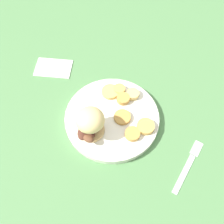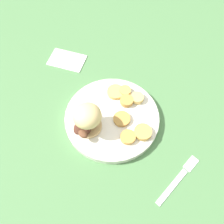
% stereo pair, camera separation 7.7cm
% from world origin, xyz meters
% --- Properties ---
extents(ground_plane, '(4.00, 4.00, 0.00)m').
position_xyz_m(ground_plane, '(0.00, 0.00, 0.00)').
color(ground_plane, '#4C7A47').
extents(dinner_plate, '(0.29, 0.29, 0.02)m').
position_xyz_m(dinner_plate, '(0.00, 0.00, 0.01)').
color(dinner_plate, white).
rests_on(dinner_plate, ground_plane).
extents(sandwich, '(0.08, 0.10, 0.09)m').
position_xyz_m(sandwich, '(0.01, 0.08, 0.07)').
color(sandwich, tan).
rests_on(sandwich, dinner_plate).
extents(potato_round_0, '(0.05, 0.05, 0.01)m').
position_xyz_m(potato_round_0, '(-0.09, 0.01, 0.03)').
color(potato_round_0, '#BC8942').
rests_on(potato_round_0, dinner_plate).
extents(potato_round_1, '(0.05, 0.05, 0.01)m').
position_xyz_m(potato_round_1, '(0.06, -0.06, 0.03)').
color(potato_round_1, tan).
rests_on(potato_round_1, dinner_plate).
extents(potato_round_2, '(0.05, 0.05, 0.01)m').
position_xyz_m(potato_round_2, '(-0.10, -0.04, 0.03)').
color(potato_round_2, tan).
rests_on(potato_round_2, dinner_plate).
extents(potato_round_3, '(0.04, 0.04, 0.01)m').
position_xyz_m(potato_round_3, '(0.04, -0.09, 0.03)').
color(potato_round_3, tan).
rests_on(potato_round_3, dinner_plate).
extents(potato_round_4, '(0.04, 0.04, 0.02)m').
position_xyz_m(potato_round_4, '(0.01, -0.07, 0.03)').
color(potato_round_4, '#BC8942').
rests_on(potato_round_4, dinner_plate).
extents(potato_round_5, '(0.04, 0.04, 0.02)m').
position_xyz_m(potato_round_5, '(0.00, -0.10, 0.03)').
color(potato_round_5, '#DBB766').
rests_on(potato_round_5, dinner_plate).
extents(potato_round_6, '(0.05, 0.05, 0.01)m').
position_xyz_m(potato_round_6, '(-0.03, -0.02, 0.03)').
color(potato_round_6, '#BC8942').
rests_on(potato_round_6, dinner_plate).
extents(fork, '(0.05, 0.17, 0.00)m').
position_xyz_m(fork, '(-0.26, -0.03, 0.00)').
color(fork, silver).
rests_on(fork, ground_plane).
extents(napkin, '(0.15, 0.14, 0.01)m').
position_xyz_m(napkin, '(0.29, -0.02, 0.00)').
color(napkin, white).
rests_on(napkin, ground_plane).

